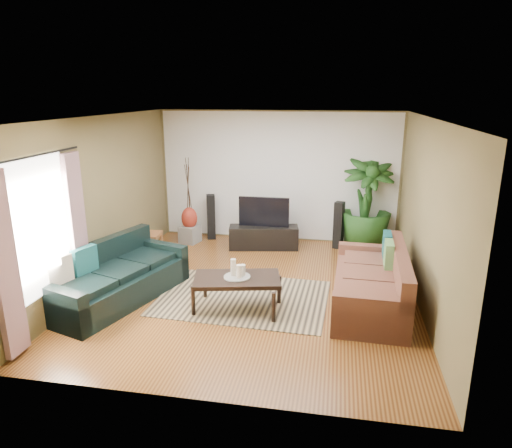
% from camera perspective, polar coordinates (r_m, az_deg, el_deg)
% --- Properties ---
extents(floor, '(5.50, 5.50, 0.00)m').
position_cam_1_polar(floor, '(7.36, -0.28, -8.31)').
color(floor, brown).
rests_on(floor, ground).
extents(ceiling, '(5.50, 5.50, 0.00)m').
position_cam_1_polar(ceiling, '(6.71, -0.31, 13.19)').
color(ceiling, white).
rests_on(ceiling, ground).
extents(wall_back, '(5.00, 0.00, 5.00)m').
position_cam_1_polar(wall_back, '(9.57, 2.74, 5.92)').
color(wall_back, brown).
rests_on(wall_back, ground).
extents(wall_front, '(5.00, 0.00, 5.00)m').
position_cam_1_polar(wall_front, '(4.37, -6.95, -6.84)').
color(wall_front, brown).
rests_on(wall_front, ground).
extents(wall_left, '(0.00, 5.50, 5.50)m').
position_cam_1_polar(wall_left, '(7.75, -18.79, 2.64)').
color(wall_left, brown).
rests_on(wall_left, ground).
extents(wall_right, '(0.00, 5.50, 5.50)m').
position_cam_1_polar(wall_right, '(6.92, 20.52, 0.91)').
color(wall_right, brown).
rests_on(wall_right, ground).
extents(backwall_panel, '(4.90, 0.00, 4.90)m').
position_cam_1_polar(backwall_panel, '(9.56, 2.73, 5.91)').
color(backwall_panel, white).
rests_on(backwall_panel, ground).
extents(window_pane, '(0.00, 1.80, 1.80)m').
position_cam_1_polar(window_pane, '(6.43, -25.44, -0.30)').
color(window_pane, white).
rests_on(window_pane, ground).
extents(curtain_near, '(0.08, 0.35, 2.20)m').
position_cam_1_polar(curtain_near, '(5.91, -28.89, -4.68)').
color(curtain_near, gray).
rests_on(curtain_near, ground).
extents(curtain_far, '(0.08, 0.35, 2.20)m').
position_cam_1_polar(curtain_far, '(7.06, -21.41, -0.58)').
color(curtain_far, gray).
rests_on(curtain_far, ground).
extents(curtain_rod, '(0.03, 1.90, 0.03)m').
position_cam_1_polar(curtain_rod, '(6.23, -26.06, 7.64)').
color(curtain_rod, black).
rests_on(curtain_rod, ground).
extents(sofa_left, '(1.64, 2.48, 0.85)m').
position_cam_1_polar(sofa_left, '(7.21, -17.05, -5.91)').
color(sofa_left, black).
rests_on(sofa_left, floor).
extents(sofa_right, '(1.08, 2.26, 0.85)m').
position_cam_1_polar(sofa_right, '(6.93, 14.07, -6.59)').
color(sofa_right, brown).
rests_on(sofa_right, floor).
extents(area_rug, '(2.62, 1.91, 0.01)m').
position_cam_1_polar(area_rug, '(7.11, -1.63, -9.19)').
color(area_rug, tan).
rests_on(area_rug, floor).
extents(coffee_table, '(1.34, 0.91, 0.50)m').
position_cam_1_polar(coffee_table, '(6.67, -2.36, -8.66)').
color(coffee_table, black).
rests_on(coffee_table, floor).
extents(candle_tray, '(0.38, 0.38, 0.02)m').
position_cam_1_polar(candle_tray, '(6.56, -2.38, -6.60)').
color(candle_tray, gray).
rests_on(candle_tray, coffee_table).
extents(candle_tall, '(0.08, 0.08, 0.25)m').
position_cam_1_polar(candle_tall, '(6.55, -2.85, -5.41)').
color(candle_tall, beige).
rests_on(candle_tall, candle_tray).
extents(candle_mid, '(0.08, 0.08, 0.19)m').
position_cam_1_polar(candle_mid, '(6.48, -2.12, -5.92)').
color(candle_mid, '#F0E1CA').
rests_on(candle_mid, candle_tray).
extents(candle_short, '(0.08, 0.08, 0.16)m').
position_cam_1_polar(candle_short, '(6.57, -1.68, -5.75)').
color(candle_short, silver).
rests_on(candle_short, candle_tray).
extents(tv_stand, '(1.43, 0.64, 0.46)m').
position_cam_1_polar(tv_stand, '(9.20, 0.96, -1.68)').
color(tv_stand, black).
rests_on(tv_stand, floor).
extents(television, '(1.01, 0.06, 0.60)m').
position_cam_1_polar(television, '(9.07, 1.00, 1.54)').
color(television, black).
rests_on(television, tv_stand).
extents(speaker_left, '(0.22, 0.24, 0.96)m').
position_cam_1_polar(speaker_left, '(9.80, -5.64, 0.90)').
color(speaker_left, black).
rests_on(speaker_left, floor).
extents(speaker_right, '(0.22, 0.23, 0.95)m').
position_cam_1_polar(speaker_right, '(9.30, 10.29, -0.14)').
color(speaker_right, black).
rests_on(speaker_right, floor).
extents(potted_plant, '(1.15, 1.15, 1.82)m').
position_cam_1_polar(potted_plant, '(9.35, 13.59, 2.48)').
color(potted_plant, '#1B4316').
rests_on(potted_plant, floor).
extents(plant_pot, '(0.34, 0.34, 0.26)m').
position_cam_1_polar(plant_pot, '(9.56, 13.28, -2.05)').
color(plant_pot, black).
rests_on(plant_pot, floor).
extents(pedestal, '(0.44, 0.44, 0.36)m').
position_cam_1_polar(pedestal, '(9.68, -8.25, -1.24)').
color(pedestal, '#959593').
rests_on(pedestal, floor).
extents(vase, '(0.33, 0.33, 0.46)m').
position_cam_1_polar(vase, '(9.58, -8.33, 0.73)').
color(vase, maroon).
rests_on(vase, pedestal).
extents(side_table, '(0.49, 0.49, 0.48)m').
position_cam_1_polar(side_table, '(8.92, -13.28, -2.62)').
color(side_table, '#995332').
rests_on(side_table, floor).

